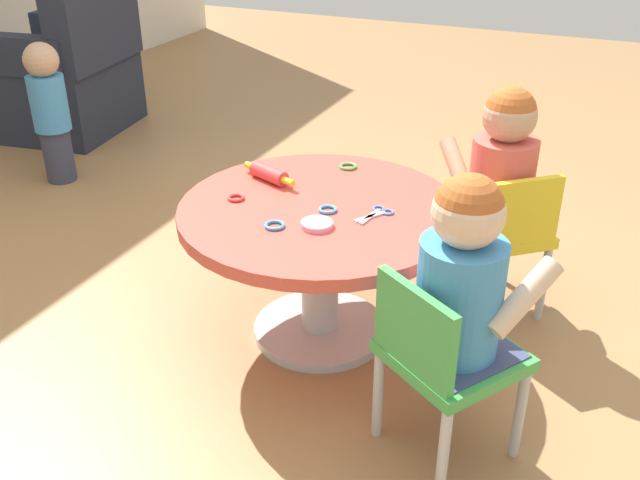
{
  "coord_description": "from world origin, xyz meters",
  "views": [
    {
      "loc": [
        -1.8,
        -0.8,
        1.41
      ],
      "look_at": [
        0.0,
        0.0,
        0.35
      ],
      "focal_mm": 40.2,
      "sensor_mm": 36.0,
      "label": 1
    }
  ],
  "objects_px": {
    "child_chair_left": "(443,357)",
    "seated_child_left": "(463,275)",
    "craft_table": "(320,239)",
    "toddler_standing": "(50,109)",
    "rolling_pin": "(269,174)",
    "craft_scissors": "(377,213)",
    "child_chair_right": "(500,232)",
    "armchair_dark": "(65,77)",
    "seated_child_right": "(503,165)"
  },
  "relations": [
    {
      "from": "rolling_pin",
      "to": "seated_child_left",
      "type": "bearing_deg",
      "value": -120.42
    },
    {
      "from": "craft_table",
      "to": "craft_scissors",
      "type": "relative_size",
      "value": 6.11
    },
    {
      "from": "rolling_pin",
      "to": "craft_scissors",
      "type": "height_order",
      "value": "rolling_pin"
    },
    {
      "from": "seated_child_right",
      "to": "rolling_pin",
      "type": "bearing_deg",
      "value": 112.66
    },
    {
      "from": "craft_table",
      "to": "seated_child_right",
      "type": "height_order",
      "value": "seated_child_right"
    },
    {
      "from": "seated_child_left",
      "to": "craft_table",
      "type": "bearing_deg",
      "value": 57.48
    },
    {
      "from": "child_chair_right",
      "to": "seated_child_right",
      "type": "bearing_deg",
      "value": 40.21
    },
    {
      "from": "craft_table",
      "to": "rolling_pin",
      "type": "height_order",
      "value": "rolling_pin"
    },
    {
      "from": "craft_table",
      "to": "toddler_standing",
      "type": "distance_m",
      "value": 1.81
    },
    {
      "from": "seated_child_left",
      "to": "armchair_dark",
      "type": "xyz_separation_m",
      "value": [
        1.6,
        2.67,
        -0.22
      ]
    },
    {
      "from": "rolling_pin",
      "to": "toddler_standing",
      "type": "bearing_deg",
      "value": 69.23
    },
    {
      "from": "seated_child_left",
      "to": "rolling_pin",
      "type": "bearing_deg",
      "value": 59.58
    },
    {
      "from": "child_chair_left",
      "to": "seated_child_left",
      "type": "height_order",
      "value": "seated_child_left"
    },
    {
      "from": "child_chair_right",
      "to": "toddler_standing",
      "type": "xyz_separation_m",
      "value": [
        0.29,
        2.18,
        0.05
      ]
    },
    {
      "from": "seated_child_left",
      "to": "toddler_standing",
      "type": "relative_size",
      "value": 0.76
    },
    {
      "from": "craft_table",
      "to": "child_chair_right",
      "type": "distance_m",
      "value": 0.62
    },
    {
      "from": "child_chair_left",
      "to": "seated_child_right",
      "type": "bearing_deg",
      "value": 2.29
    },
    {
      "from": "seated_child_left",
      "to": "craft_scissors",
      "type": "relative_size",
      "value": 3.58
    },
    {
      "from": "child_chair_left",
      "to": "child_chair_right",
      "type": "bearing_deg",
      "value": 0.37
    },
    {
      "from": "child_chair_left",
      "to": "toddler_standing",
      "type": "distance_m",
      "value": 2.41
    },
    {
      "from": "seated_child_left",
      "to": "child_chair_right",
      "type": "height_order",
      "value": "seated_child_left"
    },
    {
      "from": "child_chair_left",
      "to": "craft_scissors",
      "type": "height_order",
      "value": "child_chair_left"
    },
    {
      "from": "seated_child_left",
      "to": "rolling_pin",
      "type": "height_order",
      "value": "seated_child_left"
    },
    {
      "from": "rolling_pin",
      "to": "craft_scissors",
      "type": "relative_size",
      "value": 1.56
    },
    {
      "from": "toddler_standing",
      "to": "seated_child_left",
      "type": "bearing_deg",
      "value": -114.23
    },
    {
      "from": "child_chair_right",
      "to": "craft_scissors",
      "type": "distance_m",
      "value": 0.5
    },
    {
      "from": "craft_table",
      "to": "craft_scissors",
      "type": "bearing_deg",
      "value": -84.05
    },
    {
      "from": "child_chair_left",
      "to": "seated_child_right",
      "type": "distance_m",
      "value": 0.8
    },
    {
      "from": "seated_child_right",
      "to": "toddler_standing",
      "type": "relative_size",
      "value": 0.76
    },
    {
      "from": "child_chair_left",
      "to": "toddler_standing",
      "type": "xyz_separation_m",
      "value": [
        1.02,
        2.18,
        0.05
      ]
    },
    {
      "from": "child_chair_right",
      "to": "armchair_dark",
      "type": "relative_size",
      "value": 0.63
    },
    {
      "from": "child_chair_left",
      "to": "rolling_pin",
      "type": "relative_size",
      "value": 2.41
    },
    {
      "from": "craft_table",
      "to": "toddler_standing",
      "type": "xyz_separation_m",
      "value": [
        0.66,
        1.69,
        0.01
      ]
    },
    {
      "from": "rolling_pin",
      "to": "craft_table",
      "type": "bearing_deg",
      "value": -115.36
    },
    {
      "from": "armchair_dark",
      "to": "rolling_pin",
      "type": "bearing_deg",
      "value": -121.28
    },
    {
      "from": "toddler_standing",
      "to": "rolling_pin",
      "type": "bearing_deg",
      "value": -110.77
    },
    {
      "from": "toddler_standing",
      "to": "child_chair_right",
      "type": "bearing_deg",
      "value": -97.61
    },
    {
      "from": "child_chair_left",
      "to": "armchair_dark",
      "type": "height_order",
      "value": "armchair_dark"
    },
    {
      "from": "seated_child_left",
      "to": "toddler_standing",
      "type": "xyz_separation_m",
      "value": [
        0.99,
        2.2,
        -0.17
      ]
    },
    {
      "from": "child_chair_left",
      "to": "child_chair_right",
      "type": "distance_m",
      "value": 0.73
    },
    {
      "from": "seated_child_right",
      "to": "craft_scissors",
      "type": "bearing_deg",
      "value": 143.06
    },
    {
      "from": "craft_table",
      "to": "seated_child_left",
      "type": "xyz_separation_m",
      "value": [
        -0.33,
        -0.52,
        0.18
      ]
    },
    {
      "from": "child_chair_left",
      "to": "craft_scissors",
      "type": "bearing_deg",
      "value": 39.73
    },
    {
      "from": "child_chair_right",
      "to": "seated_child_right",
      "type": "relative_size",
      "value": 1.05
    },
    {
      "from": "toddler_standing",
      "to": "rolling_pin",
      "type": "height_order",
      "value": "toddler_standing"
    },
    {
      "from": "seated_child_left",
      "to": "craft_scissors",
      "type": "distance_m",
      "value": 0.49
    },
    {
      "from": "seated_child_left",
      "to": "toddler_standing",
      "type": "distance_m",
      "value": 2.42
    },
    {
      "from": "armchair_dark",
      "to": "toddler_standing",
      "type": "distance_m",
      "value": 0.77
    },
    {
      "from": "child_chair_left",
      "to": "child_chair_right",
      "type": "relative_size",
      "value": 1.0
    },
    {
      "from": "craft_table",
      "to": "rolling_pin",
      "type": "bearing_deg",
      "value": 64.64
    }
  ]
}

